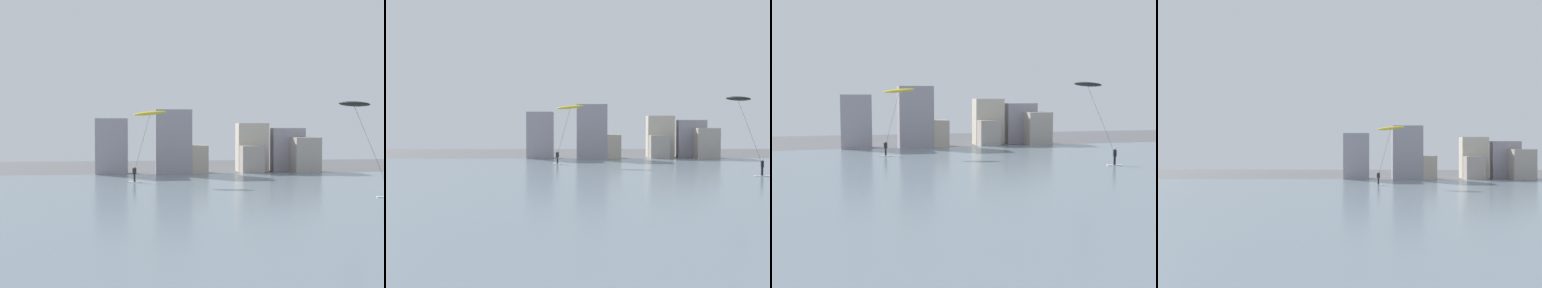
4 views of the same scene
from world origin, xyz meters
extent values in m
cube|color=slate|center=(0.00, 30.14, 0.05)|extent=(84.00, 52.00, 0.10)
cube|color=gray|center=(-2.91, 57.60, 3.33)|extent=(3.69, 3.43, 6.66)
cube|color=gray|center=(4.42, 57.35, 3.86)|extent=(4.29, 3.04, 7.72)
cube|color=#B7A893|center=(6.52, 57.60, 1.70)|extent=(4.01, 3.43, 3.41)
cube|color=#A89E93|center=(14.06, 57.76, 1.68)|extent=(2.66, 3.17, 3.35)
cube|color=beige|center=(14.63, 59.60, 3.07)|extent=(3.88, 2.30, 6.14)
cube|color=gray|center=(19.21, 59.56, 2.76)|extent=(4.16, 2.26, 5.52)
cube|color=#A89E93|center=(20.82, 57.51, 2.18)|extent=(3.17, 3.51, 4.36)
cube|color=silver|center=(19.74, 35.52, 0.13)|extent=(1.46, 0.72, 0.06)
cylinder|color=black|center=(19.74, 35.52, 0.55)|extent=(0.20, 0.20, 0.78)
cube|color=black|center=(19.74, 35.52, 1.24)|extent=(0.28, 0.38, 0.60)
sphere|color=beige|center=(19.74, 35.52, 1.65)|extent=(0.20, 0.20, 0.20)
cylinder|color=#333333|center=(19.11, 37.10, 4.31)|extent=(1.29, 3.19, 6.25)
ellipsoid|color=black|center=(18.49, 38.68, 7.58)|extent=(2.44, 3.05, 0.75)
cube|color=silver|center=(-0.11, 47.81, 0.13)|extent=(1.36, 1.23, 0.06)
cylinder|color=black|center=(-0.11, 47.81, 0.55)|extent=(0.20, 0.20, 0.78)
cube|color=black|center=(-0.11, 47.81, 1.24)|extent=(0.39, 0.40, 0.60)
sphere|color=beige|center=(-0.11, 47.81, 1.65)|extent=(0.20, 0.20, 0.20)
cylinder|color=#333333|center=(0.67, 48.23, 4.04)|extent=(1.59, 0.86, 5.71)
ellipsoid|color=yellow|center=(1.45, 48.64, 7.04)|extent=(3.55, 1.58, 0.71)
camera|label=1|loc=(0.60, 0.05, 5.59)|focal=44.60mm
camera|label=2|loc=(1.98, -6.65, 5.22)|focal=42.06mm
camera|label=3|loc=(-4.37, -5.86, 6.38)|focal=47.15mm
camera|label=4|loc=(-2.24, -2.09, 4.95)|focal=38.38mm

